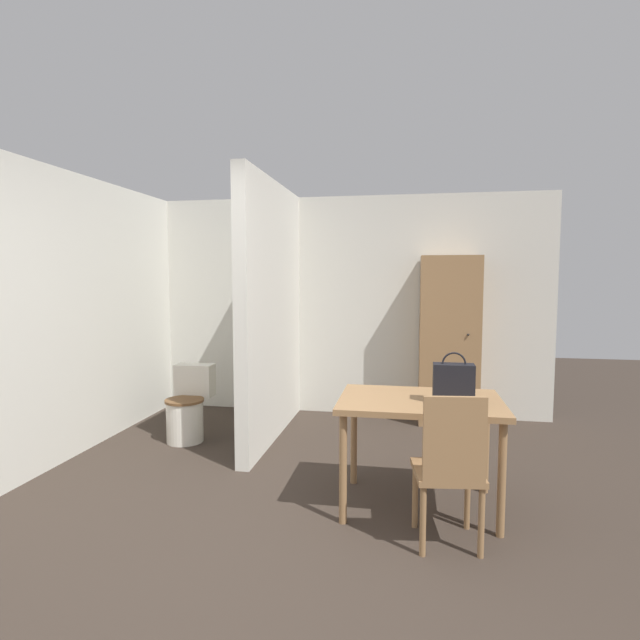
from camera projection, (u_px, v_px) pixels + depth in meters
name	position (u px, v px, depth m)	size (l,w,h in m)	color
ground_plane	(228.00, 581.00, 2.61)	(16.00, 16.00, 0.00)	#382D26
wall_back	(330.00, 306.00, 5.84)	(4.97, 0.12, 2.50)	silver
wall_left	(76.00, 314.00, 4.50)	(0.12, 4.34, 2.50)	silver
partition_wall	(272.00, 311.00, 4.91)	(0.12, 1.92, 2.50)	silver
dining_table	(420.00, 411.00, 3.40)	(1.09, 0.76, 0.76)	#997047
wooden_chair	(450.00, 466.00, 2.88)	(0.43, 0.43, 0.93)	#997047
toilet	(188.00, 408.00, 4.87)	(0.38, 0.52, 0.71)	silver
handbag	(454.00, 382.00, 3.29)	(0.26, 0.12, 0.34)	black
wooden_cabinet	(449.00, 340.00, 5.36)	(0.62, 0.42, 1.81)	#997047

